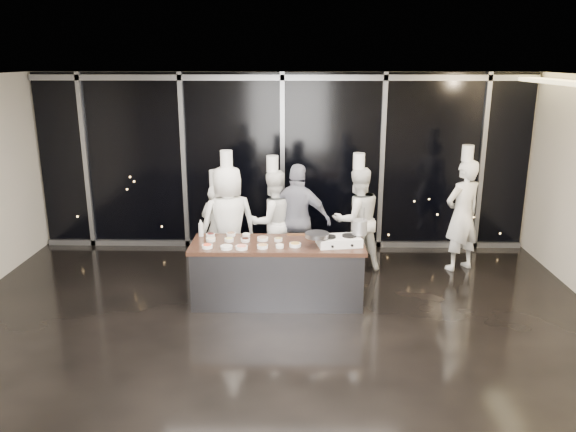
% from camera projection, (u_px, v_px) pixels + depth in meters
% --- Properties ---
extents(ground, '(9.00, 9.00, 0.00)m').
position_uv_depth(ground, '(275.00, 330.00, 7.35)').
color(ground, black).
rests_on(ground, ground).
extents(room_shell, '(9.02, 7.02, 3.21)m').
position_uv_depth(room_shell, '(289.00, 161.00, 6.73)').
color(room_shell, beige).
rests_on(room_shell, ground).
extents(window_wall, '(8.90, 0.11, 3.20)m').
position_uv_depth(window_wall, '(283.00, 162.00, 10.21)').
color(window_wall, black).
rests_on(window_wall, ground).
extents(demo_counter, '(2.46, 0.86, 0.90)m').
position_uv_depth(demo_counter, '(278.00, 272.00, 8.09)').
color(demo_counter, '#3B3A40').
rests_on(demo_counter, ground).
extents(stove, '(0.65, 0.47, 0.14)m').
position_uv_depth(stove, '(339.00, 241.00, 7.86)').
color(stove, white).
rests_on(stove, demo_counter).
extents(frying_pan, '(0.61, 0.39, 0.06)m').
position_uv_depth(frying_pan, '(316.00, 235.00, 7.77)').
color(frying_pan, gray).
rests_on(frying_pan, stove).
extents(stock_pot, '(0.24, 0.24, 0.21)m').
position_uv_depth(stock_pot, '(360.00, 227.00, 7.87)').
color(stock_pot, silver).
rests_on(stock_pot, stove).
extents(prep_bowls, '(1.39, 0.75, 0.05)m').
position_uv_depth(prep_bowls, '(245.00, 242.00, 7.93)').
color(prep_bowls, white).
rests_on(prep_bowls, demo_counter).
extents(squeeze_bottle, '(0.07, 0.07, 0.26)m').
position_uv_depth(squeeze_bottle, '(201.00, 228.00, 8.24)').
color(squeeze_bottle, silver).
rests_on(squeeze_bottle, demo_counter).
extents(chef_far_left, '(0.63, 0.52, 1.73)m').
position_uv_depth(chef_far_left, '(217.00, 228.00, 9.08)').
color(chef_far_left, white).
rests_on(chef_far_left, ground).
extents(chef_left, '(1.06, 0.90, 2.08)m').
position_uv_depth(chef_left, '(228.00, 223.00, 8.80)').
color(chef_left, white).
rests_on(chef_left, ground).
extents(chef_center, '(1.03, 0.93, 1.94)m').
position_uv_depth(chef_center, '(273.00, 221.00, 9.16)').
color(chef_center, white).
rests_on(chef_center, ground).
extents(guest, '(1.15, 0.73, 1.82)m').
position_uv_depth(guest, '(298.00, 220.00, 9.05)').
color(guest, '#121834').
rests_on(guest, ground).
extents(chef_right, '(1.02, 0.90, 1.97)m').
position_uv_depth(chef_right, '(357.00, 219.00, 9.21)').
color(chef_right, white).
rests_on(chef_right, ground).
extents(chef_side, '(0.81, 0.72, 2.10)m').
position_uv_depth(chef_side, '(462.00, 214.00, 9.23)').
color(chef_side, white).
rests_on(chef_side, ground).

